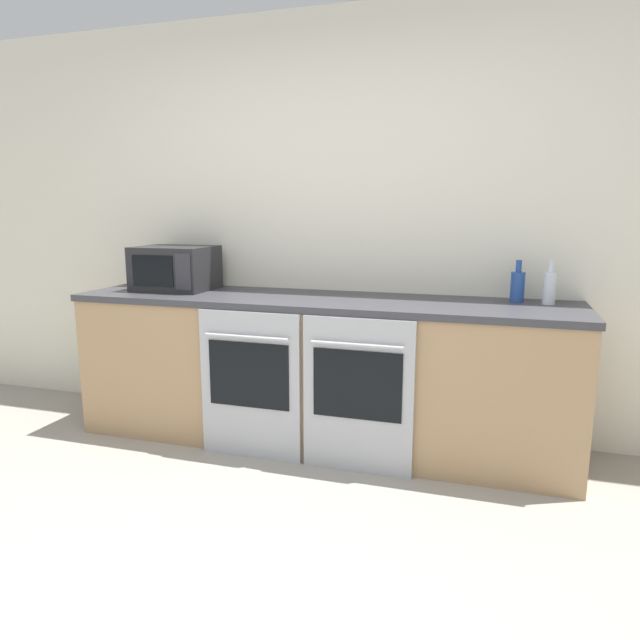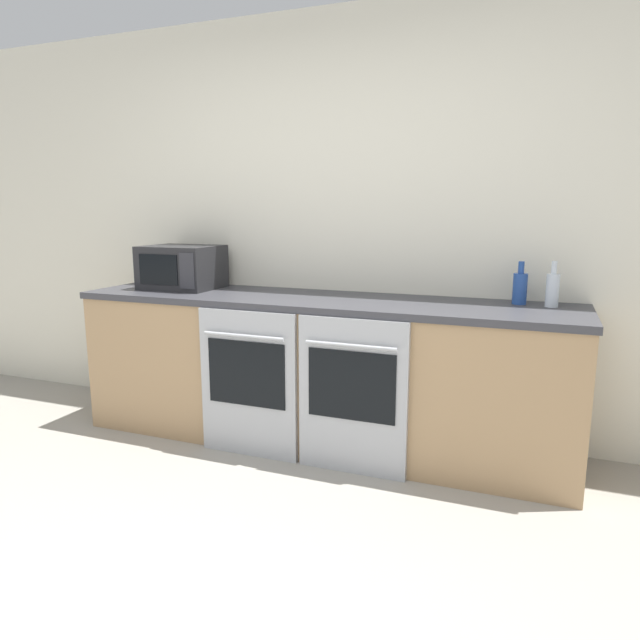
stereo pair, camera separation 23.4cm
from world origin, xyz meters
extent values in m
plane|color=gray|center=(0.00, 0.00, 0.00)|extent=(16.00, 16.00, 0.00)
cube|color=silver|center=(0.00, 2.03, 1.30)|extent=(10.00, 0.06, 2.60)
cube|color=tan|center=(0.00, 1.67, 0.43)|extent=(2.95, 0.66, 0.85)
cube|color=#38383D|center=(0.00, 1.67, 0.87)|extent=(2.98, 0.68, 0.04)
cube|color=#A8AAAF|center=(-0.30, 1.32, 0.43)|extent=(0.60, 0.03, 0.85)
cube|color=black|center=(-0.30, 1.31, 0.49)|extent=(0.48, 0.01, 0.38)
cylinder|color=#A8AAAF|center=(-0.30, 1.28, 0.72)|extent=(0.49, 0.02, 0.02)
cube|color=#A8AAAF|center=(0.32, 1.32, 0.43)|extent=(0.60, 0.03, 0.85)
cube|color=black|center=(0.32, 1.31, 0.49)|extent=(0.48, 0.01, 0.38)
cylinder|color=#A8AAAF|center=(0.32, 1.28, 0.72)|extent=(0.49, 0.02, 0.02)
cube|color=#232326|center=(-0.99, 1.73, 1.03)|extent=(0.47, 0.39, 0.28)
cube|color=black|center=(-1.04, 1.53, 1.03)|extent=(0.28, 0.01, 0.19)
cube|color=#2D2D33|center=(-0.82, 1.53, 1.03)|extent=(0.10, 0.01, 0.22)
cylinder|color=#234793|center=(1.11, 1.85, 0.98)|extent=(0.08, 0.08, 0.17)
cylinder|color=#234793|center=(1.11, 1.85, 1.10)|extent=(0.03, 0.03, 0.07)
cylinder|color=silver|center=(1.28, 1.82, 0.98)|extent=(0.07, 0.07, 0.18)
cylinder|color=silver|center=(1.28, 1.82, 1.11)|extent=(0.03, 0.03, 0.07)
camera|label=1|loc=(1.00, -1.51, 1.41)|focal=32.00mm
camera|label=2|loc=(1.22, -1.43, 1.41)|focal=32.00mm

